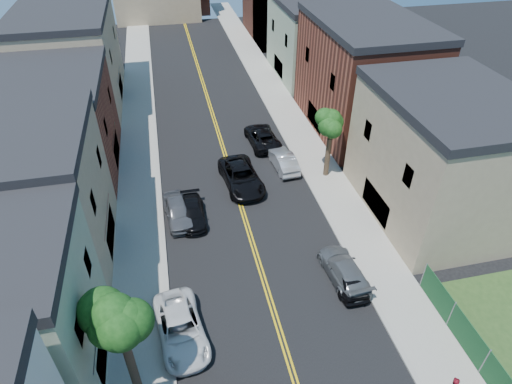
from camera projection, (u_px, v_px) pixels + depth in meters
sidewalk_left at (138, 138)px, 42.19m from camera, size 3.20×100.00×0.15m
sidewalk_right at (293, 122)px, 44.93m from camera, size 3.20×100.00×0.15m
curb_left at (156, 136)px, 42.50m from camera, size 0.30×100.00×0.15m
curb_right at (276, 123)px, 44.63m from camera, size 0.30×100.00×0.15m
bldg_left_tan_near at (26, 205)px, 26.79m from camera, size 9.00×10.00×9.00m
bldg_left_brick at (54, 128)px, 35.66m from camera, size 9.00×12.00×8.00m
bldg_left_tan_far at (72, 60)px, 46.11m from camera, size 9.00×16.00×9.50m
bldg_right_tan at (441, 160)px, 30.85m from camera, size 9.00×12.00×9.00m
bldg_right_brick at (362, 79)px, 41.46m from camera, size 9.00×14.00×10.00m
bldg_right_palegrn at (314, 41)px, 52.82m from camera, size 9.00×12.00×8.50m
tree_left_mid at (114, 307)px, 18.03m from camera, size 5.20×5.20×9.29m
tree_right_far at (333, 115)px, 33.72m from camera, size 4.40×4.40×8.03m
white_pickup at (181, 328)px, 23.99m from camera, size 3.18×5.71×1.51m
grey_car_left at (178, 211)px, 32.13m from camera, size 2.32×4.72×1.55m
black_car_left at (193, 213)px, 32.19m from camera, size 1.82×4.40×1.27m
grey_car_right at (344, 270)px, 27.52m from camera, size 2.36×5.12×1.45m
black_car_right at (346, 275)px, 27.16m from camera, size 1.73×4.27×1.45m
silver_car_right at (283, 160)px, 37.75m from camera, size 1.94×4.73×1.52m
dark_car_right_far at (262, 136)px, 41.06m from camera, size 2.88×5.67×1.54m
black_suv_lane at (241, 177)px, 35.59m from camera, size 3.34×6.30×1.69m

